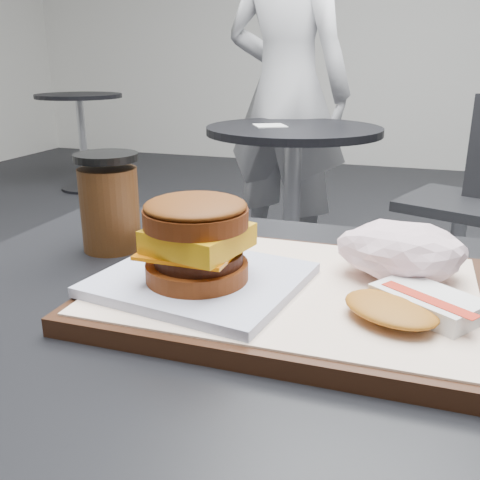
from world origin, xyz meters
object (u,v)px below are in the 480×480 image
Objects in this scene: breakfast_sandwich at (198,249)px; crumpled_wrapper at (401,251)px; coffee_cup at (110,205)px; serving_tray at (289,292)px; neighbor_table at (292,176)px; customer_table at (269,461)px; patron at (286,92)px; hash_brown at (411,305)px.

crumpled_wrapper is (0.19, 0.09, -0.01)m from breakfast_sandwich.
coffee_cup is at bearing 144.62° from breakfast_sandwich.
neighbor_table is (-0.36, 1.63, -0.23)m from serving_tray.
crumpled_wrapper is at bearing 27.10° from serving_tray.
serving_tray is (0.01, 0.02, 0.20)m from customer_table.
serving_tray is 3.06× the size of coffee_cup.
serving_tray is 2.98× the size of crumpled_wrapper.
coffee_cup is 0.17× the size of neighbor_table.
serving_tray is 1.77× the size of breakfast_sandwich.
patron is (-0.49, 2.04, 0.08)m from serving_tray.
hash_brown is at bearing 120.58° from patron.
patron is at bearing 101.21° from breakfast_sandwich.
patron reaches higher than coffee_cup.
coffee_cup reaches higher than breakfast_sandwich.
coffee_cup reaches higher than crumpled_wrapper.
coffee_cup is 1.97m from patron.
patron is (-0.41, 2.08, 0.03)m from breakfast_sandwich.
hash_brown is at bearing -7.21° from customer_table.
customer_table is at bearing -147.28° from crumpled_wrapper.
crumpled_wrapper reaches higher than serving_tray.
hash_brown is (0.13, -0.02, 0.22)m from customer_table.
coffee_cup reaches higher than neighbor_table.
patron is (-0.60, 1.99, 0.04)m from crumpled_wrapper.
breakfast_sandwich is 1.58× the size of hash_brown.
crumpled_wrapper is at bearing 25.57° from breakfast_sandwich.
hash_brown reaches higher than customer_table.
serving_tray is 0.51× the size of neighbor_table.
coffee_cup is 1.57m from neighbor_table.
serving_tray is at bearing 23.59° from breakfast_sandwich.
patron is at bearing 97.02° from coffee_cup.
crumpled_wrapper is at bearing 120.94° from patron.
coffee_cup is at bearing 111.19° from patron.
coffee_cup is at bearing 161.76° from hash_brown.
customer_table is 0.20m from serving_tray.
customer_table is 6.44× the size of coffee_cup.
neighbor_table is (-0.11, 1.54, -0.28)m from coffee_cup.
coffee_cup is (-0.37, 0.12, 0.03)m from hash_brown.
customer_table is 0.27m from crumpled_wrapper.
hash_brown is 0.18× the size of neighbor_table.
customer_table is at bearing -23.59° from coffee_cup.
crumpled_wrapper reaches higher than neighbor_table.
customer_table is 0.26m from breakfast_sandwich.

